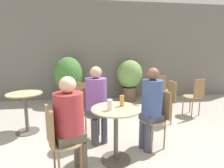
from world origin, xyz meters
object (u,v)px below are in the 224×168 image
Objects in this scene: bistro_chair_6 at (195,94)px; beer_glass_0 at (110,105)px; seated_person_0 at (151,102)px; potted_plant_1 at (130,77)px; cafe_table_near at (116,123)px; bistro_chair_1 at (93,108)px; bistro_chair_2 at (58,136)px; bistro_chair_3 at (168,98)px; beer_glass_1 at (122,101)px; seated_person_2 at (70,119)px; bistro_chair_5 at (160,88)px; potted_plant_0 at (69,78)px; seated_person_1 at (97,98)px; bistro_chair_0 at (158,114)px; bistro_chair_4 at (79,101)px; cafe_table_far at (25,105)px.

bistro_chair_6 is 6.26× the size of beer_glass_0.
potted_plant_1 reaches higher than seated_person_0.
bistro_chair_1 reaches higher than cafe_table_near.
bistro_chair_2 is at bearing -161.16° from beer_glass_0.
beer_glass_1 is at bearing -44.46° from bistro_chair_3.
seated_person_2 reaches higher than bistro_chair_1.
cafe_table_near is at bearing 93.75° from bistro_chair_5.
bistro_chair_1 is 1.06m from bistro_chair_2.
bistro_chair_1 is 2.28m from potted_plant_0.
cafe_table_near is 0.60× the size of seated_person_1.
bistro_chair_1 is at bearing 121.12° from beer_glass_1.
bistro_chair_5 is 2.56m from potted_plant_0.
beer_glass_1 is at bearing -93.11° from bistro_chair_0.
cafe_table_near is 0.64m from seated_person_1.
bistro_chair_2 is at bearing -135.00° from bistro_chair_1.
seated_person_2 is at bearing -48.07° from bistro_chair_4.
bistro_chair_4 is (-0.54, 1.17, 0.00)m from cafe_table_near.
seated_person_1 is at bearing -114.78° from potted_plant_1.
beer_glass_0 is 3.16m from potted_plant_1.
bistro_chair_3 and bistro_chair_6 have the same top height.
seated_person_1 is at bearing 81.77° from bistro_chair_5.
potted_plant_0 is at bearing -18.16° from bistro_chair_2.
bistro_chair_1 is 2.46m from bistro_chair_6.
bistro_chair_1 is 2.40m from bistro_chair_5.
bistro_chair_1 is 5.86× the size of beer_glass_1.
cafe_table_far is at bearing -141.76° from potted_plant_1.
seated_person_0 reaches higher than bistro_chair_6.
bistro_chair_4 is (0.96, 0.10, 0.02)m from cafe_table_far.
potted_plant_1 is at bearing 72.39° from beer_glass_0.
bistro_chair_1 is 2.53m from potted_plant_1.
beer_glass_1 is (0.65, 0.30, 0.10)m from seated_person_2.
cafe_table_near is 0.31m from beer_glass_1.
seated_person_1 is (-0.79, 0.33, -0.01)m from seated_person_0.
cafe_table_near is 0.84× the size of bistro_chair_3.
seated_person_0 is (1.11, -0.94, 0.21)m from bistro_chair_4.
seated_person_0 is 3.03m from potted_plant_0.
bistro_chair_4 is at bearing 120.04° from beer_glass_1.
bistro_chair_0 is 0.71× the size of seated_person_1.
bistro_chair_0 is at bearing 104.78° from bistro_chair_5.
bistro_chair_3 is 1.00× the size of bistro_chair_5.
cafe_table_far is 0.62× the size of seated_person_2.
beer_glass_0 is (-0.09, -0.08, 0.28)m from cafe_table_near.
bistro_chair_4 is at bearing 95.08° from seated_person_1.
bistro_chair_3 is 1.83m from potted_plant_1.
bistro_chair_0 is 2.14m from bistro_chair_5.
cafe_table_far is 0.55× the size of potted_plant_0.
seated_person_2 is (-0.02, -1.40, 0.18)m from bistro_chair_4.
potted_plant_1 is at bearing 74.83° from beer_glass_1.
bistro_chair_1 is 1.00× the size of bistro_chair_3.
bistro_chair_3 reaches higher than cafe_table_near.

